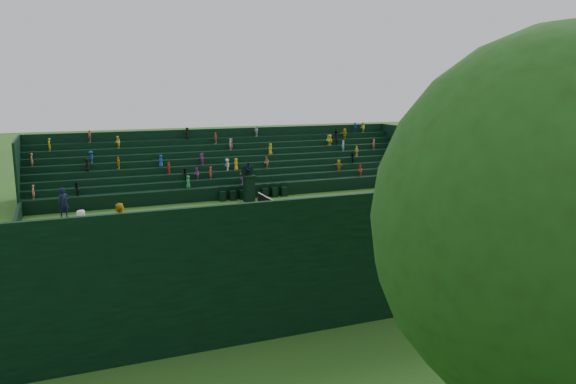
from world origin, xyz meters
name	(u,v)px	position (x,y,z in m)	size (l,w,h in m)	color
ground	(288,223)	(0.00, 0.00, 0.00)	(160.00, 160.00, 0.00)	#275B1C
court_surface	(288,223)	(0.00, 0.00, 0.01)	(12.97, 26.77, 0.01)	#3F7527
perimeter_wall_north	(486,197)	(0.00, 15.88, 0.50)	(17.17, 0.20, 1.00)	black
perimeter_wall_south	(12,241)	(0.00, -15.88, 0.50)	(17.17, 0.20, 1.00)	black
perimeter_wall_east	(352,251)	(8.48, 0.00, 0.50)	(0.20, 31.77, 1.00)	black
perimeter_wall_west	(247,192)	(-8.48, 0.00, 0.50)	(0.20, 31.77, 1.00)	black
north_grandstand	(399,255)	(12.66, 0.00, 1.55)	(6.60, 32.00, 4.90)	black
south_grandstand	(231,171)	(-12.66, 0.00, 1.55)	(6.60, 32.00, 4.90)	black
tennis_net	(288,215)	(0.00, 0.00, 0.53)	(11.67, 0.10, 1.06)	black
umpire_chair	(249,185)	(-7.14, -0.26, 1.27)	(0.95, 0.95, 2.97)	black
courtside_chairs	(254,193)	(-8.16, 0.44, 0.40)	(0.48, 5.45, 1.04)	black
player_near_west	(82,226)	(-0.02, -12.34, 0.95)	(0.93, 0.60, 1.90)	white
player_near_east	(222,227)	(2.71, -5.08, 0.88)	(0.65, 0.42, 1.77)	white
player_far_west	(402,186)	(-4.40, 11.38, 0.85)	(0.83, 0.65, 1.70)	white
player_far_east	(386,210)	(2.19, 5.87, 0.82)	(1.06, 0.61, 1.64)	white
line_judge_north	(405,178)	(-6.85, 13.34, 0.99)	(0.72, 0.47, 1.97)	black
line_judge_south	(64,203)	(-6.84, -13.19, 1.01)	(0.74, 0.48, 2.02)	black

